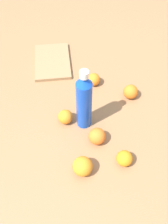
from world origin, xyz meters
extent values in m
plane|color=olive|center=(0.00, 0.00, 0.00)|extent=(2.40, 2.40, 0.00)
cylinder|color=blue|center=(0.00, 0.02, 0.13)|extent=(0.07, 0.07, 0.26)
cone|color=blue|center=(0.00, 0.02, 0.28)|extent=(0.07, 0.07, 0.04)
cylinder|color=white|center=(0.00, 0.02, 0.31)|extent=(0.04, 0.04, 0.03)
sphere|color=orange|center=(-0.03, -0.06, 0.03)|extent=(0.07, 0.07, 0.07)
sphere|color=orange|center=(0.23, -0.04, 0.04)|extent=(0.08, 0.08, 0.08)
sphere|color=orange|center=(0.11, 0.05, 0.04)|extent=(0.07, 0.07, 0.07)
sphere|color=orange|center=(0.23, 0.13, 0.03)|extent=(0.07, 0.07, 0.07)
sphere|color=orange|center=(-0.10, 0.28, 0.04)|extent=(0.07, 0.07, 0.07)
sphere|color=orange|center=(-0.23, 0.12, 0.03)|extent=(0.07, 0.07, 0.07)
cube|color=#99724C|center=(-0.44, -0.06, 0.01)|extent=(0.31, 0.22, 0.02)
camera|label=1|loc=(0.64, -0.13, 0.95)|focal=39.95mm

